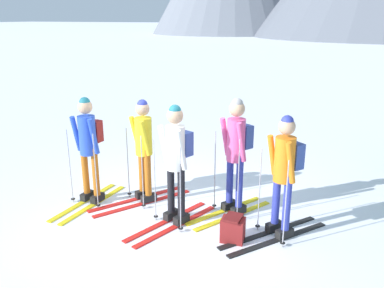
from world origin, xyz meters
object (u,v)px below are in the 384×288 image
at_px(skier_in_blue, 89,144).
at_px(skier_in_white, 176,157).
at_px(skier_in_orange, 284,170).
at_px(skier_in_yellow, 143,147).
at_px(skier_in_pink, 236,149).
at_px(backpack_on_snow_front, 233,229).

distance_m(skier_in_blue, skier_in_white, 1.63).
bearing_deg(skier_in_blue, skier_in_orange, 3.15).
height_order(skier_in_yellow, skier_in_pink, skier_in_pink).
xyz_separation_m(skier_in_orange, backpack_on_snow_front, (-0.57, -0.43, -0.82)).
bearing_deg(skier_in_white, skier_in_pink, 43.07).
xyz_separation_m(skier_in_yellow, backpack_on_snow_front, (1.79, -0.64, -0.78)).
distance_m(skier_in_white, skier_in_orange, 1.56).
height_order(skier_in_blue, skier_in_white, skier_in_white).
bearing_deg(skier_in_yellow, skier_in_blue, -154.60).
bearing_deg(skier_in_orange, skier_in_pink, 153.33).
distance_m(skier_in_yellow, skier_in_white, 0.95).
distance_m(skier_in_orange, backpack_on_snow_front, 1.09).
height_order(skier_in_blue, skier_in_pink, skier_in_pink).
xyz_separation_m(skier_in_blue, skier_in_yellow, (0.81, 0.38, -0.06)).
bearing_deg(backpack_on_snow_front, skier_in_pink, 106.65).
bearing_deg(backpack_on_snow_front, skier_in_blue, 174.28).
height_order(skier_in_white, skier_in_pink, skier_in_pink).
xyz_separation_m(skier_in_pink, skier_in_orange, (0.83, -0.42, -0.07)).
distance_m(skier_in_white, backpack_on_snow_front, 1.31).
relative_size(skier_in_blue, skier_in_yellow, 1.03).
relative_size(skier_in_yellow, skier_in_white, 0.96).
relative_size(skier_in_blue, skier_in_white, 0.98).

